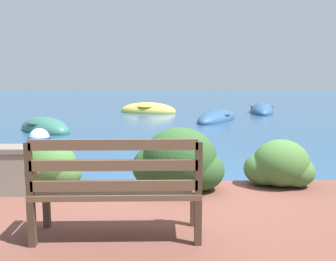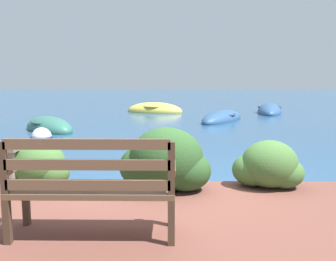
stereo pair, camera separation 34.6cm
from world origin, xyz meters
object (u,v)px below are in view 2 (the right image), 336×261
object	(u,v)px
park_bench	(92,185)
rowboat_mid	(222,119)
rowboat_outer	(155,111)
rowboat_far	(269,111)
rowboat_nearest	(49,128)
mooring_buoy	(42,137)

from	to	relation	value
park_bench	rowboat_mid	world-z (taller)	park_bench
park_bench	rowboat_outer	world-z (taller)	park_bench
park_bench	rowboat_far	xyz separation A→B (m)	(5.09, 13.79, -0.64)
park_bench	rowboat_nearest	xyz separation A→B (m)	(-3.09, 8.11, -0.64)
rowboat_far	rowboat_outer	distance (m)	5.23
rowboat_nearest	rowboat_far	bearing A→B (deg)	79.56
park_bench	rowboat_nearest	bearing A→B (deg)	114.72
park_bench	rowboat_far	distance (m)	14.72
mooring_buoy	park_bench	bearing A→B (deg)	-66.87
mooring_buoy	rowboat_nearest	bearing A→B (deg)	102.60
rowboat_mid	park_bench	bearing A→B (deg)	-163.45
rowboat_far	rowboat_nearest	bearing A→B (deg)	138.33
rowboat_far	mooring_buoy	size ratio (longest dim) A/B	5.74
rowboat_mid	mooring_buoy	distance (m)	6.86
mooring_buoy	rowboat_mid	bearing A→B (deg)	40.14
rowboat_far	rowboat_outer	size ratio (longest dim) A/B	1.14
rowboat_mid	rowboat_far	world-z (taller)	rowboat_far
rowboat_nearest	mooring_buoy	xyz separation A→B (m)	(0.41, -1.82, 0.02)
rowboat_outer	rowboat_far	bearing A→B (deg)	-165.38
park_bench	mooring_buoy	world-z (taller)	park_bench
rowboat_mid	rowboat_far	size ratio (longest dim) A/B	0.94
rowboat_nearest	rowboat_mid	bearing A→B (deg)	69.50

